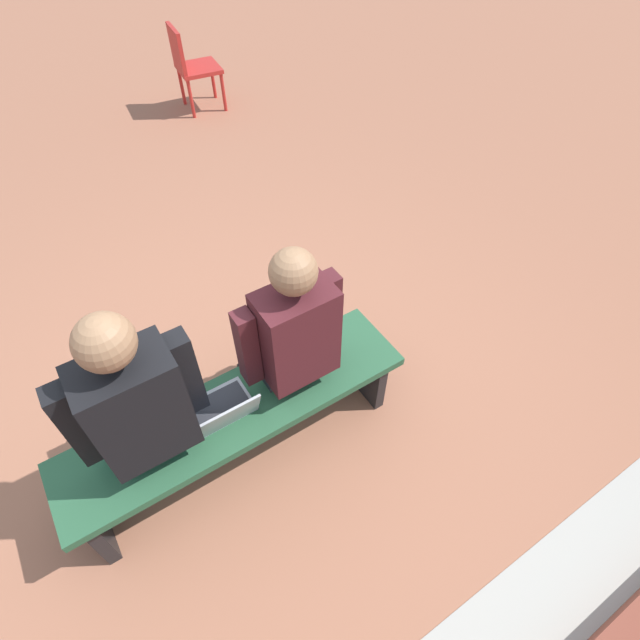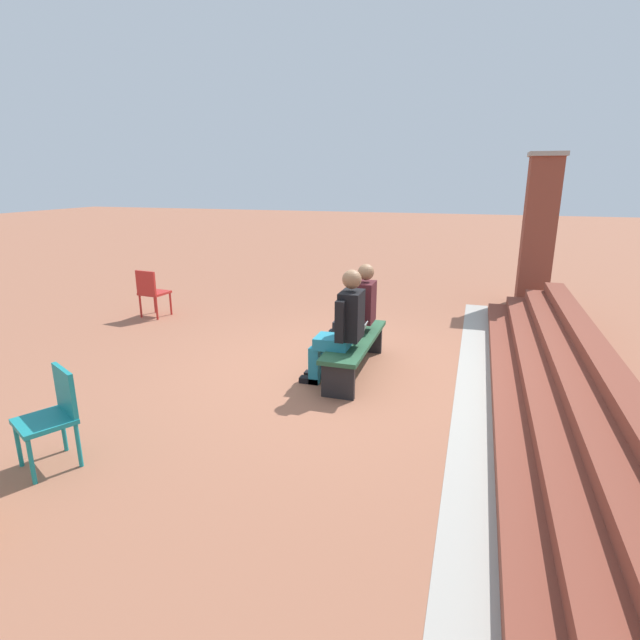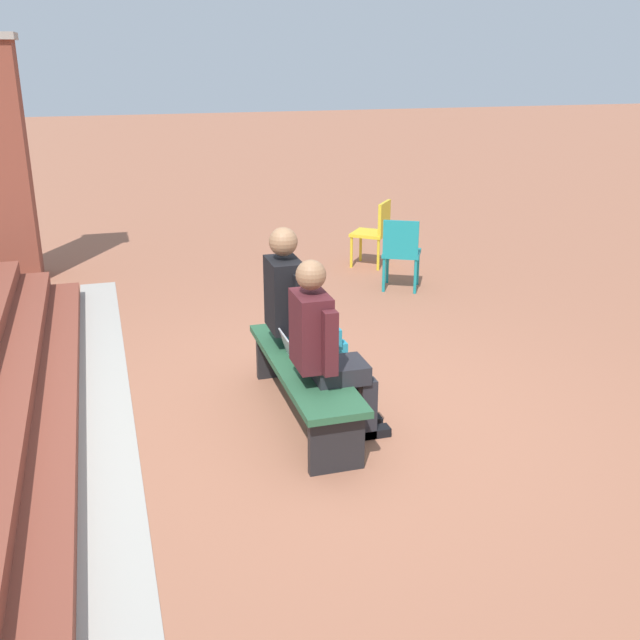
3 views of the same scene
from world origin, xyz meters
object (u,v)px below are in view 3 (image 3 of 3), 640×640
plastic_chair_near_bench_left (376,229)px  bench (304,374)px  person_adult (298,308)px  person_student (326,345)px  plastic_chair_far_left (401,250)px  laptop (299,353)px

plastic_chair_near_bench_left → bench: bearing=152.3°
person_adult → plastic_chair_near_bench_left: size_ratio=1.65×
bench → person_adult: (0.40, -0.07, 0.38)m
person_student → plastic_chair_far_left: person_student is taller
bench → laptop: 0.16m
person_adult → person_student: bearing=179.7°
person_student → plastic_chair_near_bench_left: bearing=-24.9°
person_adult → laptop: size_ratio=4.32×
bench → plastic_chair_far_left: size_ratio=2.14×
person_student → plastic_chair_near_bench_left: 4.62m
person_adult → plastic_chair_far_left: bearing=-38.0°
person_adult → bench: bearing=170.2°
bench → plastic_chair_far_left: 3.39m
bench → plastic_chair_near_bench_left: size_ratio=2.14×
bench → laptop: size_ratio=5.62×
bench → laptop: (0.07, 0.01, 0.15)m
bench → person_student: size_ratio=1.36×
person_student → person_adult: 0.75m
bench → person_adult: 0.56m
person_adult → plastic_chair_near_bench_left: (3.44, -1.94, -0.25)m
bench → person_student: bearing=-169.1°
person_adult → plastic_chair_near_bench_left: bearing=-29.5°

